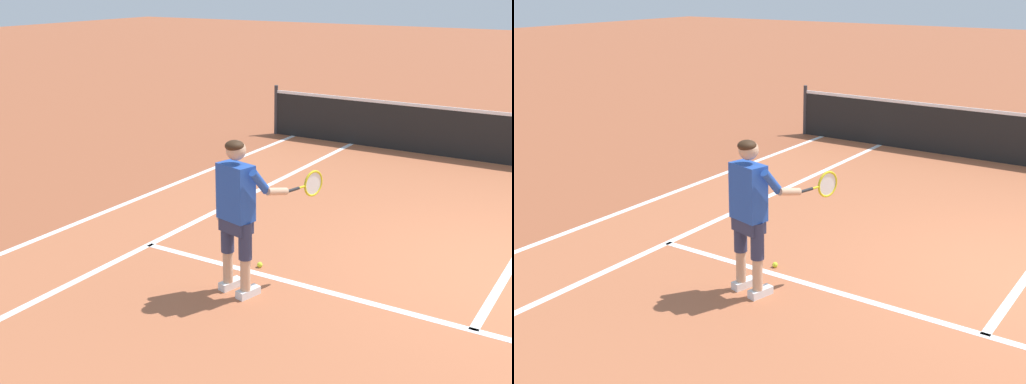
# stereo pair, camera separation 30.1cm
# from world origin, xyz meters

# --- Properties ---
(court_inner_surface) EXTENTS (10.98, 11.11, 0.00)m
(court_inner_surface) POSITION_xyz_m (0.00, -0.59, 0.00)
(court_inner_surface) COLOR #B2603D
(court_inner_surface) RESTS_ON ground
(line_service) EXTENTS (8.23, 0.10, 0.01)m
(line_service) POSITION_xyz_m (0.00, -1.63, 0.00)
(line_service) COLOR white
(line_service) RESTS_ON ground
(line_singles_left) EXTENTS (0.10, 10.71, 0.01)m
(line_singles_left) POSITION_xyz_m (-4.12, -0.59, 0.00)
(line_singles_left) COLOR white
(line_singles_left) RESTS_ON ground
(line_doubles_left) EXTENTS (0.10, 10.71, 0.01)m
(line_doubles_left) POSITION_xyz_m (-5.49, -0.59, 0.00)
(line_doubles_left) COLOR white
(line_doubles_left) RESTS_ON ground
(tennis_player) EXTENTS (0.85, 1.05, 1.71)m
(tennis_player) POSITION_xyz_m (-2.39, -2.15, 0.99)
(tennis_player) COLOR white
(tennis_player) RESTS_ON ground
(tennis_ball_near_feet) EXTENTS (0.07, 0.07, 0.07)m
(tennis_ball_near_feet) POSITION_xyz_m (-2.54, -1.47, 0.03)
(tennis_ball_near_feet) COLOR #CCE02D
(tennis_ball_near_feet) RESTS_ON ground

